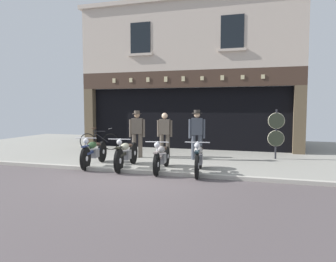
{
  "coord_description": "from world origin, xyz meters",
  "views": [
    {
      "loc": [
        3.13,
        -7.67,
        1.79
      ],
      "look_at": [
        0.05,
        2.55,
        0.97
      ],
      "focal_mm": 33.5,
      "sensor_mm": 36.0,
      "label": 1
    }
  ],
  "objects": [
    {
      "name": "ground",
      "position": [
        0.0,
        -0.98,
        -0.04
      ],
      "size": [
        21.43,
        22.0,
        0.18
      ],
      "color": "gray"
    },
    {
      "name": "shop_facade",
      "position": [
        0.0,
        7.01,
        1.71
      ],
      "size": [
        9.73,
        4.42,
        6.32
      ],
      "color": "black",
      "rests_on": "ground"
    },
    {
      "name": "motorcycle_left",
      "position": [
        -1.74,
        0.71,
        0.43
      ],
      "size": [
        0.62,
        2.05,
        0.93
      ],
      "rotation": [
        0.0,
        0.0,
        3.3
      ],
      "color": "black",
      "rests_on": "ground"
    },
    {
      "name": "motorcycle_center_left",
      "position": [
        -0.65,
        0.66,
        0.44
      ],
      "size": [
        0.62,
        2.12,
        0.93
      ],
      "rotation": [
        0.0,
        0.0,
        3.27
      ],
      "color": "black",
      "rests_on": "ground"
    },
    {
      "name": "motorcycle_center",
      "position": [
        0.46,
        0.59,
        0.41
      ],
      "size": [
        0.62,
        1.96,
        0.9
      ],
      "rotation": [
        0.0,
        0.0,
        3.25
      ],
      "color": "black",
      "rests_on": "ground"
    },
    {
      "name": "motorcycle_center_right",
      "position": [
        1.52,
        0.56,
        0.43
      ],
      "size": [
        0.62,
        2.01,
        0.93
      ],
      "rotation": [
        0.0,
        0.0,
        3.27
      ],
      "color": "black",
      "rests_on": "ground"
    },
    {
      "name": "salesman_left",
      "position": [
        -1.1,
        2.59,
        0.92
      ],
      "size": [
        0.55,
        0.33,
        1.66
      ],
      "rotation": [
        0.0,
        0.0,
        3.38
      ],
      "color": "brown",
      "rests_on": "ground"
    },
    {
      "name": "shopkeeper_center",
      "position": [
        -0.23,
        3.08,
        0.87
      ],
      "size": [
        0.56,
        0.26,
        1.58
      ],
      "rotation": [
        0.0,
        0.0,
        3.23
      ],
      "color": "brown",
      "rests_on": "ground"
    },
    {
      "name": "salesman_right",
      "position": [
        1.01,
        2.76,
        0.94
      ],
      "size": [
        0.55,
        0.34,
        1.69
      ],
      "rotation": [
        0.0,
        0.0,
        3.34
      ],
      "color": "#3D424C",
      "rests_on": "ground"
    },
    {
      "name": "tyre_sign_pole",
      "position": [
        3.6,
        3.64,
        0.99
      ],
      "size": [
        0.55,
        0.06,
        1.71
      ],
      "color": "#232328",
      "rests_on": "ground"
    },
    {
      "name": "advert_board_near",
      "position": [
        -1.47,
        5.4,
        1.57
      ],
      "size": [
        0.78,
        0.03,
        0.95
      ],
      "color": "silver"
    },
    {
      "name": "leaning_bicycle",
      "position": [
        -3.46,
        4.07,
        0.37
      ],
      "size": [
        1.68,
        0.5,
        0.94
      ],
      "rotation": [
        0.0,
        0.0,
        -1.4
      ],
      "color": "black",
      "rests_on": "ground"
    }
  ]
}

